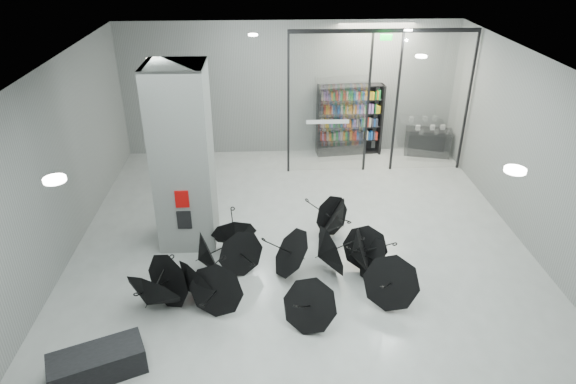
{
  "coord_description": "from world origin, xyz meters",
  "views": [
    {
      "loc": [
        -0.75,
        -7.98,
        6.37
      ],
      "look_at": [
        -0.3,
        1.5,
        1.4
      ],
      "focal_mm": 31.85,
      "sensor_mm": 36.0,
      "label": 1
    }
  ],
  "objects_px": {
    "bookshelf": "(349,120)",
    "shop_counter": "(428,142)",
    "column": "(183,158)",
    "bench": "(98,364)",
    "umbrella_cluster": "(280,266)"
  },
  "relations": [
    {
      "from": "bookshelf",
      "to": "shop_counter",
      "type": "distance_m",
      "value": 2.54
    },
    {
      "from": "column",
      "to": "shop_counter",
      "type": "relative_size",
      "value": 2.93
    },
    {
      "from": "bench",
      "to": "shop_counter",
      "type": "distance_m",
      "value": 11.48
    },
    {
      "from": "column",
      "to": "umbrella_cluster",
      "type": "relative_size",
      "value": 0.68
    },
    {
      "from": "bench",
      "to": "umbrella_cluster",
      "type": "height_order",
      "value": "umbrella_cluster"
    },
    {
      "from": "bookshelf",
      "to": "umbrella_cluster",
      "type": "xyz_separation_m",
      "value": [
        -2.34,
        -6.39,
        -0.77
      ]
    },
    {
      "from": "column",
      "to": "bookshelf",
      "type": "height_order",
      "value": "column"
    },
    {
      "from": "column",
      "to": "bench",
      "type": "bearing_deg",
      "value": -103.84
    },
    {
      "from": "shop_counter",
      "to": "bookshelf",
      "type": "bearing_deg",
      "value": -171.03
    },
    {
      "from": "bookshelf",
      "to": "umbrella_cluster",
      "type": "bearing_deg",
      "value": -116.72
    },
    {
      "from": "column",
      "to": "umbrella_cluster",
      "type": "bearing_deg",
      "value": -39.39
    },
    {
      "from": "column",
      "to": "umbrella_cluster",
      "type": "distance_m",
      "value": 3.08
    },
    {
      "from": "column",
      "to": "shop_counter",
      "type": "distance_m",
      "value": 8.29
    },
    {
      "from": "bookshelf",
      "to": "shop_counter",
      "type": "bearing_deg",
      "value": -12.28
    },
    {
      "from": "column",
      "to": "shop_counter",
      "type": "height_order",
      "value": "column"
    }
  ]
}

